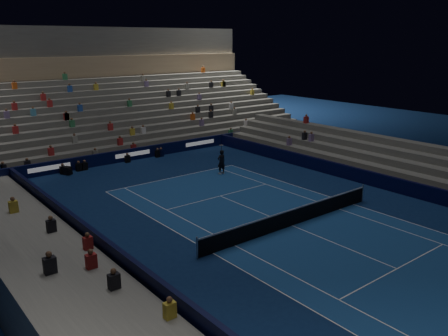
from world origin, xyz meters
name	(u,v)px	position (x,y,z in m)	size (l,w,h in m)	color
ground	(292,226)	(0.00, 0.00, 0.00)	(90.00, 90.00, 0.00)	#0C204B
court_surface	(292,226)	(0.00, 0.00, 0.01)	(10.97, 23.77, 0.01)	navy
sponsor_barrier_far	(132,154)	(0.00, 18.50, 0.50)	(44.00, 0.25, 1.00)	black
sponsor_barrier_east	(392,184)	(9.70, 0.00, 0.50)	(0.25, 37.00, 1.00)	black
sponsor_barrier_west	(133,270)	(-9.70, 0.00, 0.50)	(0.25, 37.00, 1.00)	black
grandstand_main	(85,108)	(0.00, 27.90, 3.38)	(44.00, 15.20, 11.20)	#5F5F5A
grandstand_east	(420,169)	(13.17, 0.00, 0.92)	(5.00, 37.00, 2.50)	slate
grandstand_west	(50,288)	(-13.17, 0.00, 0.92)	(5.00, 37.00, 2.50)	slate
tennis_net	(292,217)	(0.00, 0.00, 0.50)	(12.90, 0.10, 1.10)	#B2B2B7
tennis_player	(221,162)	(3.31, 10.46, 0.93)	(0.68, 0.45, 1.87)	black
broadcast_camera	(68,171)	(-5.93, 17.56, 0.32)	(0.64, 1.00, 0.61)	black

